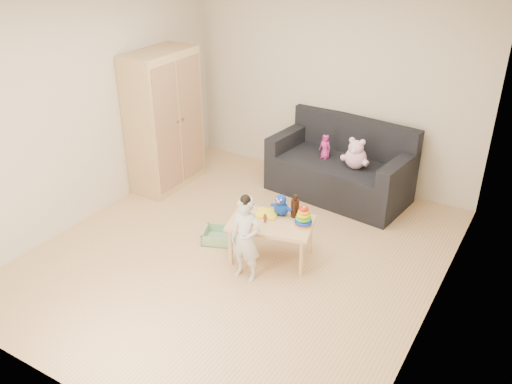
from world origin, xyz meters
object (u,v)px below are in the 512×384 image
Objects in this scene: wardrobe at (164,121)px; sofa at (338,178)px; play_table at (271,240)px; toddler at (246,240)px.

sofa is (2.10, 0.84, -0.65)m from wardrobe.
wardrobe is 2.36m from sofa.
play_table is 0.47m from toddler.
wardrobe is 1.03× the size of sofa.
toddler is (-0.09, -2.11, 0.20)m from sofa.
play_table is 0.97× the size of toddler.
wardrobe is at bearing 148.84° from toddler.
wardrobe is 2.10× the size of play_table.
play_table is (-0.04, -1.70, -0.02)m from sofa.
toddler is at bearing -85.40° from sofa.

